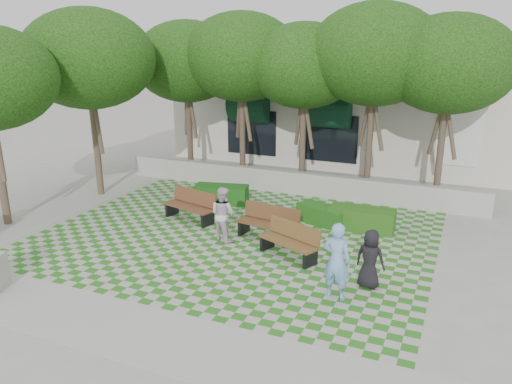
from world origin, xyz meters
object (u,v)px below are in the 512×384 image
at_px(person_blue, 337,261).
at_px(bench_mid, 269,223).
at_px(bench_east, 290,241).
at_px(hedge_midright, 323,215).
at_px(hedge_east, 362,219).
at_px(hedge_midleft, 221,194).
at_px(bench_west, 191,206).
at_px(person_white, 223,214).
at_px(person_dark, 370,259).

bearing_deg(person_blue, bench_mid, -36.08).
distance_m(bench_east, hedge_midright, 2.99).
relative_size(hedge_east, hedge_midleft, 1.05).
bearing_deg(bench_west, hedge_midleft, 101.95).
xyz_separation_m(hedge_midleft, person_white, (1.76, -3.27, 0.51)).
xyz_separation_m(bench_mid, hedge_midright, (1.20, 1.93, -0.19)).
distance_m(bench_mid, hedge_midleft, 3.95).
xyz_separation_m(hedge_east, person_blue, (0.39, -4.78, 0.59)).
bearing_deg(person_blue, hedge_midleft, -34.15).
relative_size(hedge_east, person_blue, 1.09).
relative_size(hedge_midright, person_blue, 0.93).
height_order(hedge_midleft, person_blue, person_blue).
relative_size(bench_west, hedge_midleft, 1.04).
bearing_deg(person_white, person_blue, 170.07).
bearing_deg(bench_mid, bench_west, 179.51).
height_order(bench_east, person_blue, person_blue).
xyz_separation_m(bench_west, person_white, (1.87, -1.21, 0.36)).
distance_m(bench_west, hedge_east, 5.79).
bearing_deg(bench_west, person_dark, -5.54).
bearing_deg(person_white, person_dark, -177.46).
xyz_separation_m(bench_east, bench_west, (-4.18, 1.56, 0.02)).
distance_m(hedge_midright, person_dark, 4.58).
distance_m(bench_east, hedge_east, 3.30).
bearing_deg(bench_east, bench_west, -177.39).
relative_size(hedge_midleft, person_blue, 1.04).
relative_size(bench_east, bench_mid, 0.97).
bearing_deg(hedge_east, bench_east, -115.79).
xyz_separation_m(hedge_midleft, person_blue, (5.88, -5.44, 0.61)).
distance_m(hedge_east, person_white, 4.59).
bearing_deg(person_blue, bench_west, -20.75).
distance_m(bench_mid, hedge_east, 3.16).
distance_m(bench_mid, person_blue, 4.10).
xyz_separation_m(hedge_east, hedge_midleft, (-5.50, 0.66, -0.02)).
height_order(bench_west, person_blue, person_blue).
relative_size(bench_east, hedge_east, 0.94).
bearing_deg(hedge_midleft, person_blue, -42.78).
relative_size(hedge_midleft, person_white, 1.16).
bearing_deg(bench_west, person_blue, -14.21).
relative_size(bench_east, hedge_midright, 1.11).
height_order(bench_east, person_white, person_white).
height_order(bench_mid, hedge_east, bench_mid).
height_order(bench_east, hedge_midright, bench_east).
xyz_separation_m(hedge_east, person_dark, (1.01, -3.91, 0.39)).
xyz_separation_m(hedge_midleft, person_dark, (6.51, -4.57, 0.41)).
bearing_deg(person_white, hedge_midleft, -43.98).
xyz_separation_m(person_blue, person_white, (-4.13, 2.17, -0.10)).
xyz_separation_m(hedge_midright, person_blue, (1.69, -4.80, 0.65)).
bearing_deg(bench_west, hedge_east, 29.25).
relative_size(hedge_midleft, person_dark, 1.31).
xyz_separation_m(hedge_east, hedge_midright, (-1.31, 0.01, -0.06)).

